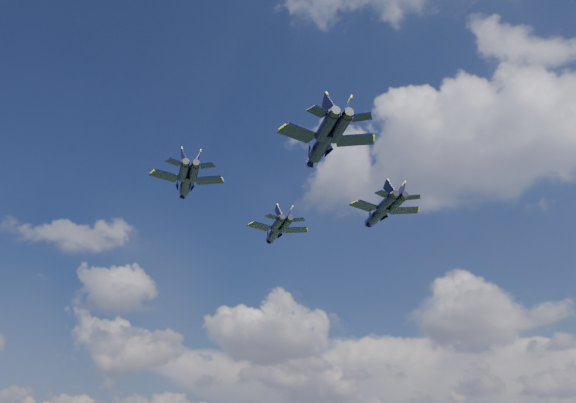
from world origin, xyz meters
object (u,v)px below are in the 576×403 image
at_px(jet_left, 186,184).
at_px(jet_lead, 275,232).
at_px(jet_right, 379,213).
at_px(jet_slot, 321,146).

bearing_deg(jet_left, jet_lead, 43.10).
bearing_deg(jet_right, jet_lead, 126.18).
relative_size(jet_left, jet_slot, 0.85).
height_order(jet_left, jet_right, jet_left).
xyz_separation_m(jet_lead, jet_slot, (23.95, -28.58, -1.03)).
bearing_deg(jet_slot, jet_left, 131.98).
xyz_separation_m(jet_left, jet_right, (25.08, 22.15, -2.14)).
bearing_deg(jet_left, jet_slot, -48.12).
relative_size(jet_lead, jet_right, 0.96).
xyz_separation_m(jet_lead, jet_left, (-2.04, -25.99, 0.02)).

